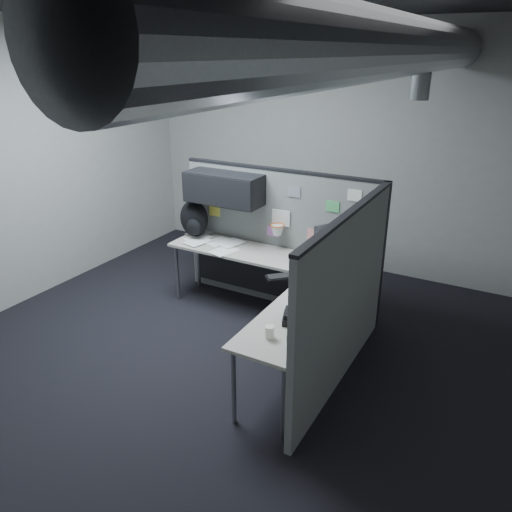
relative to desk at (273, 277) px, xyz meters
The scene contains 12 objects.
room 1.69m from the desk, 59.55° to the right, with size 5.62×5.62×3.22m.
partition_back 0.77m from the desk, 126.93° to the left, with size 2.44×0.42×1.63m.
partition_right 1.09m from the desk, 26.97° to the right, with size 0.07×2.23×1.63m.
desk is the anchor object (origin of this frame).
monitor 0.77m from the desk, 19.17° to the left, with size 0.56×0.56×0.46m.
keyboard 0.32m from the desk, 37.38° to the right, with size 0.38×0.38×0.04m.
mouse 0.70m from the desk, 34.61° to the right, with size 0.28×0.29×0.05m.
phone 1.15m from the desk, 54.19° to the right, with size 0.24×0.25×0.10m.
bottles 1.43m from the desk, 55.68° to the right, with size 0.16×0.17×0.09m.
cup 1.40m from the desk, 63.96° to the right, with size 0.08×0.08×0.10m, color white.
papers 1.04m from the desk, 162.72° to the left, with size 0.85×0.68×0.02m.
backpack 1.36m from the desk, 163.74° to the left, with size 0.42×0.38×0.45m.
Camera 1 is at (2.31, -3.55, 2.82)m, focal length 35.00 mm.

